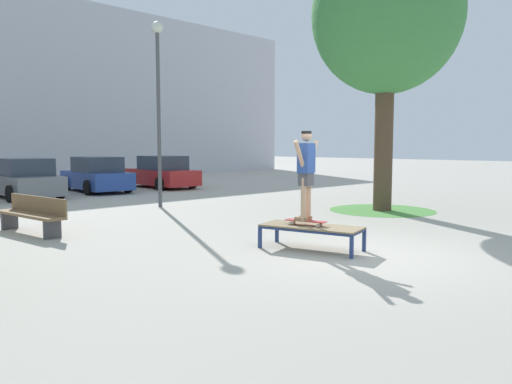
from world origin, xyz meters
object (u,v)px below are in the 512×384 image
(car_grey, at_px, (24,180))
(park_bench, at_px, (32,214))
(tree_near_right, at_px, (387,16))
(car_blue, at_px, (97,176))
(skateboard, at_px, (306,221))
(car_red, at_px, (162,173))
(skate_box, at_px, (311,228))
(light_post, at_px, (158,87))
(skater, at_px, (306,169))

(car_grey, xyz_separation_m, park_bench, (-2.68, -8.09, -0.24))
(tree_near_right, distance_m, car_blue, 13.40)
(car_blue, bearing_deg, park_bench, -124.25)
(skateboard, relative_size, car_red, 0.19)
(skate_box, bearing_deg, park_bench, 119.53)
(skateboard, relative_size, tree_near_right, 0.10)
(skateboard, xyz_separation_m, light_post, (1.67, 7.48, 3.29))
(skate_box, xyz_separation_m, skater, (-0.03, 0.12, 1.12))
(skate_box, distance_m, tree_near_right, 8.34)
(car_blue, bearing_deg, tree_near_right, -74.55)
(tree_near_right, distance_m, car_grey, 14.10)
(skate_box, distance_m, park_bench, 6.34)
(car_red, bearing_deg, tree_near_right, -89.33)
(car_grey, height_order, car_blue, same)
(car_red, bearing_deg, car_blue, 176.29)
(park_bench, bearing_deg, skate_box, -60.47)
(light_post, bearing_deg, park_bench, -156.43)
(tree_near_right, bearing_deg, park_bench, 159.79)
(skateboard, bearing_deg, skater, 105.32)
(car_grey, bearing_deg, tree_near_right, -60.55)
(skate_box, xyz_separation_m, car_grey, (-0.44, 13.60, 0.28))
(skate_box, xyz_separation_m, car_blue, (2.72, 14.10, 0.28))
(skateboard, height_order, car_grey, car_grey)
(skateboard, height_order, park_bench, park_bench)
(car_blue, bearing_deg, skater, -101.12)
(skater, bearing_deg, skateboard, -74.68)
(skateboard, xyz_separation_m, park_bench, (-3.09, 5.40, -0.09))
(skater, relative_size, tree_near_right, 0.21)
(tree_near_right, bearing_deg, light_post, 128.81)
(tree_near_right, bearing_deg, skate_box, -160.35)
(tree_near_right, bearing_deg, car_blue, 105.45)
(skate_box, bearing_deg, tree_near_right, 19.65)
(skater, height_order, car_blue, skater)
(car_red, bearing_deg, skateboard, -113.24)
(car_red, height_order, light_post, light_post)
(park_bench, bearing_deg, skateboard, -60.20)
(car_grey, xyz_separation_m, car_red, (6.33, 0.29, 0.00))
(skater, distance_m, light_post, 8.00)
(car_red, distance_m, park_bench, 12.31)
(car_blue, height_order, park_bench, car_blue)
(tree_near_right, distance_m, park_bench, 11.11)
(skater, height_order, tree_near_right, tree_near_right)
(car_blue, bearing_deg, car_grey, -171.09)
(car_blue, bearing_deg, skate_box, -100.91)
(skater, xyz_separation_m, car_blue, (2.75, 13.98, -0.84))
(skateboard, relative_size, light_post, 0.14)
(car_grey, xyz_separation_m, light_post, (2.09, -6.01, 3.13))
(tree_near_right, bearing_deg, car_grey, 119.45)
(car_grey, bearing_deg, car_blue, 8.91)
(skateboard, height_order, skater, skater)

